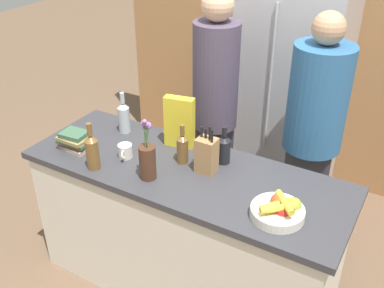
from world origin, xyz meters
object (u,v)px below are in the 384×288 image
Objects in this scene: flower_vase at (147,159)px; bottle_wine at (92,151)px; cereal_box at (179,122)px; book_stack at (75,141)px; person_in_blue at (313,129)px; bottle_water at (124,117)px; refrigerator at (291,81)px; bottle_oil at (224,149)px; fruit_bowl at (279,210)px; knife_block at (207,155)px; person_at_sink at (215,104)px; bottle_vinegar at (182,148)px; coffee_mug at (125,151)px.

flower_vase reaches higher than bottle_wine.
book_stack is at bearing -146.35° from cereal_box.
person_in_blue is (0.67, 0.54, -0.11)m from cereal_box.
cereal_box is 0.41m from bottle_water.
person_in_blue is (0.36, -0.59, -0.04)m from refrigerator.
fruit_bowl is at bearing -33.84° from bottle_oil.
cereal_box is 0.64m from book_stack.
knife_block is at bearing 12.82° from book_stack.
person_in_blue is at bearing 6.06° from person_at_sink.
fruit_bowl is at bearing -72.62° from refrigerator.
bottle_water is at bearing 140.64° from flower_vase.
cereal_box is (-0.28, 0.17, 0.05)m from knife_block.
flower_vase is 1.29× the size of bottle_wine.
book_stack is 0.72× the size of bottle_wine.
knife_block is at bearing -11.67° from bottle_water.
refrigerator is 0.76m from person_at_sink.
bottle_oil is 0.96× the size of bottle_vinegar.
bottle_water is (-0.20, 0.25, 0.07)m from coffee_mug.
flower_vase is at bearing -138.50° from knife_block.
person_at_sink is at bearing 178.74° from person_in_blue.
knife_block is 0.33m from flower_vase.
person_at_sink is (0.42, 0.46, 0.00)m from bottle_water.
bottle_wine is at bearing -112.17° from person_at_sink.
bottle_vinegar is at bearing -150.45° from bottle_oil.
person_at_sink is (0.54, 0.78, 0.06)m from book_stack.
bottle_vinegar is (-0.66, 0.19, 0.05)m from fruit_bowl.
bottle_vinegar is 0.14× the size of person_at_sink.
bottle_wine is at bearing -166.94° from flower_vase.
person_at_sink is at bearing 99.49° from bottle_vinegar.
flower_vase reaches higher than bottle_vinegar.
knife_block is at bearing -31.13° from cereal_box.
person_in_blue is at bearing 51.24° from bottle_vinegar.
bottle_oil is 0.81× the size of bottle_wine.
cereal_box is at bearing 156.14° from fruit_bowl.
bottle_oil is at bearing 29.55° from bottle_vinegar.
bottle_oil is (0.52, 0.24, 0.05)m from coffee_mug.
fruit_bowl is (0.46, -1.47, -0.05)m from refrigerator.
person_in_blue is (1.20, 0.89, -0.01)m from book_stack.
person_at_sink is (0.22, 0.71, 0.07)m from coffee_mug.
bottle_water is (-0.11, 0.43, -0.00)m from bottle_wine.
fruit_bowl is 0.88m from person_in_blue.
bottle_vinegar is (-0.20, -1.29, 0.00)m from refrigerator.
fruit_bowl is 0.16× the size of person_in_blue.
fruit_bowl is 2.31× the size of coffee_mug.
fruit_bowl is 0.69m from bottle_vinegar.
bottle_wine is at bearing -110.64° from refrigerator.
person_at_sink is at bearing 134.36° from fruit_bowl.
refrigerator is 7.46× the size of fruit_bowl.
coffee_mug is at bearing 64.43° from bottle_wine.
book_stack is at bearing -162.90° from bottle_vinegar.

